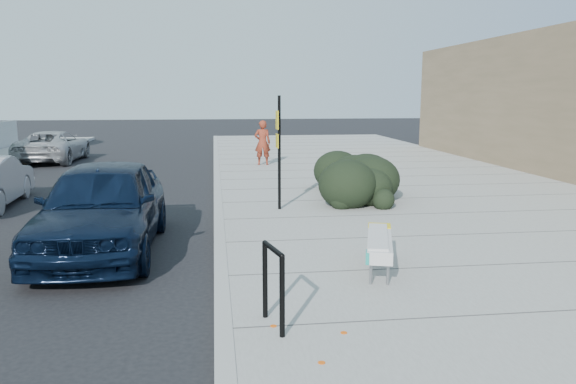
# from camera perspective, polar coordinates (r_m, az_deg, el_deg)

# --- Properties ---
(ground) EXTENTS (120.00, 120.00, 0.00)m
(ground) POSITION_cam_1_polar(r_m,az_deg,el_deg) (8.86, -6.78, -9.39)
(ground) COLOR black
(ground) RESTS_ON ground
(sidewalk_near) EXTENTS (11.20, 50.00, 0.15)m
(sidewalk_near) POSITION_cam_1_polar(r_m,az_deg,el_deg) (14.79, 15.18, -1.54)
(sidewalk_near) COLOR gray
(sidewalk_near) RESTS_ON ground
(curb_near) EXTENTS (0.22, 50.00, 0.17)m
(curb_near) POSITION_cam_1_polar(r_m,az_deg,el_deg) (13.66, -7.08, -2.15)
(curb_near) COLOR #9E9E99
(curb_near) RESTS_ON ground
(bench) EXTENTS (0.90, 1.88, 0.56)m
(bench) POSITION_cam_1_polar(r_m,az_deg,el_deg) (9.03, 9.26, -5.13)
(bench) COLOR gray
(bench) RESTS_ON sidewalk_near
(bike_rack) EXTENTS (0.21, 0.67, 1.00)m
(bike_rack) POSITION_cam_1_polar(r_m,az_deg,el_deg) (6.75, -1.51, -8.80)
(bike_rack) COLOR black
(bike_rack) RESTS_ON sidewalk_near
(sign_post) EXTENTS (0.10, 0.32, 2.74)m
(sign_post) POSITION_cam_1_polar(r_m,az_deg,el_deg) (13.50, -0.96, 4.72)
(sign_post) COLOR black
(sign_post) RESTS_ON sidewalk_near
(hedge) EXTENTS (2.47, 3.92, 1.36)m
(hedge) POSITION_cam_1_polar(r_m,az_deg,el_deg) (15.45, 7.19, 2.06)
(hedge) COLOR black
(hedge) RESTS_ON sidewalk_near
(sedan_navy) EXTENTS (2.04, 5.06, 1.72)m
(sedan_navy) POSITION_cam_1_polar(r_m,az_deg,el_deg) (10.99, -18.33, -1.39)
(sedan_navy) COLOR black
(sedan_navy) RESTS_ON ground
(suv_silver) EXTENTS (2.37, 4.94, 1.36)m
(suv_silver) POSITION_cam_1_polar(r_m,az_deg,el_deg) (26.70, -22.72, 4.31)
(suv_silver) COLOR #A8AAAE
(suv_silver) RESTS_ON ground
(pedestrian) EXTENTS (0.66, 0.45, 1.76)m
(pedestrian) POSITION_cam_1_polar(r_m,az_deg,el_deg) (22.34, -2.61, 5.03)
(pedestrian) COLOR maroon
(pedestrian) RESTS_ON sidewalk_near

